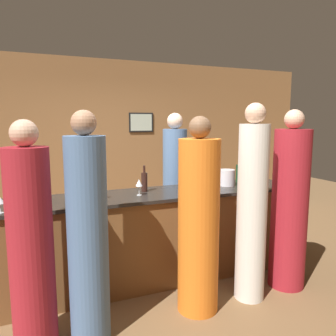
% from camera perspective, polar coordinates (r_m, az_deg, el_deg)
% --- Properties ---
extents(ground_plane, '(14.00, 14.00, 0.00)m').
position_cam_1_polar(ground_plane, '(3.91, -3.03, -18.77)').
color(ground_plane, brown).
extents(back_wall, '(8.00, 0.08, 2.80)m').
position_cam_1_polar(back_wall, '(5.74, -10.90, 4.31)').
color(back_wall, olive).
rests_on(back_wall, ground_plane).
extents(bar_counter, '(3.56, 0.68, 0.99)m').
position_cam_1_polar(bar_counter, '(3.71, -3.09, -11.88)').
color(bar_counter, brown).
rests_on(bar_counter, ground_plane).
extents(bartender, '(0.33, 0.33, 1.88)m').
position_cam_1_polar(bartender, '(4.53, 1.18, -3.16)').
color(bartender, '#4C6B93').
rests_on(bartender, ground_plane).
extents(guest_0, '(0.38, 0.38, 1.89)m').
position_cam_1_polar(guest_0, '(3.71, 20.41, -6.33)').
color(guest_0, maroon).
rests_on(guest_0, ground_plane).
extents(guest_1, '(0.38, 0.38, 1.82)m').
position_cam_1_polar(guest_1, '(3.06, 5.35, -9.61)').
color(guest_1, orange).
rests_on(guest_1, ground_plane).
extents(guest_2, '(0.32, 0.32, 1.86)m').
position_cam_1_polar(guest_2, '(2.72, -13.80, -11.47)').
color(guest_2, '#4C6B93').
rests_on(guest_2, ground_plane).
extents(guest_3, '(0.29, 0.29, 1.94)m').
position_cam_1_polar(guest_3, '(3.33, 14.40, -6.92)').
color(guest_3, silver).
rests_on(guest_3, ground_plane).
extents(guest_4, '(0.34, 0.34, 1.79)m').
position_cam_1_polar(guest_4, '(2.79, -22.77, -12.22)').
color(guest_4, maroon).
rests_on(guest_4, ground_plane).
extents(wine_bottle_0, '(0.07, 0.07, 0.29)m').
position_cam_1_polar(wine_bottle_0, '(3.63, -4.15, -2.37)').
color(wine_bottle_0, black).
rests_on(wine_bottle_0, bar_counter).
extents(wine_bottle_2, '(0.08, 0.08, 0.31)m').
position_cam_1_polar(wine_bottle_2, '(4.32, 12.21, -0.80)').
color(wine_bottle_2, '#19381E').
rests_on(wine_bottle_2, bar_counter).
extents(ice_bucket, '(0.19, 0.19, 0.20)m').
position_cam_1_polar(ice_bucket, '(4.04, 10.18, -1.65)').
color(ice_bucket, silver).
rests_on(ice_bucket, bar_counter).
extents(wine_glass_0, '(0.08, 0.08, 0.16)m').
position_cam_1_polar(wine_glass_0, '(4.02, 16.11, -1.61)').
color(wine_glass_0, silver).
rests_on(wine_glass_0, bar_counter).
extents(wine_glass_1, '(0.08, 0.08, 0.16)m').
position_cam_1_polar(wine_glass_1, '(3.50, 2.45, -2.56)').
color(wine_glass_1, silver).
rests_on(wine_glass_1, bar_counter).
extents(wine_glass_2, '(0.06, 0.06, 0.16)m').
position_cam_1_polar(wine_glass_2, '(4.28, 18.39, -1.12)').
color(wine_glass_2, silver).
rests_on(wine_glass_2, bar_counter).
extents(wine_glass_3, '(0.08, 0.08, 0.14)m').
position_cam_1_polar(wine_glass_3, '(3.13, -27.23, -5.07)').
color(wine_glass_3, silver).
rests_on(wine_glass_3, bar_counter).
extents(wine_glass_4, '(0.06, 0.06, 0.15)m').
position_cam_1_polar(wine_glass_4, '(3.38, -24.96, -3.96)').
color(wine_glass_4, silver).
rests_on(wine_glass_4, bar_counter).
extents(wine_glass_5, '(0.07, 0.07, 0.15)m').
position_cam_1_polar(wine_glass_5, '(3.64, 7.80, -2.45)').
color(wine_glass_5, silver).
rests_on(wine_glass_5, bar_counter).
extents(wine_glass_6, '(0.07, 0.07, 0.17)m').
position_cam_1_polar(wine_glass_6, '(3.46, -5.07, -2.66)').
color(wine_glass_6, silver).
rests_on(wine_glass_6, bar_counter).
extents(wine_glass_7, '(0.06, 0.06, 0.17)m').
position_cam_1_polar(wine_glass_7, '(3.36, -11.42, -3.18)').
color(wine_glass_7, silver).
rests_on(wine_glass_7, bar_counter).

